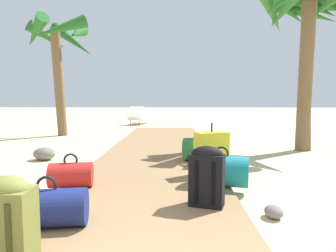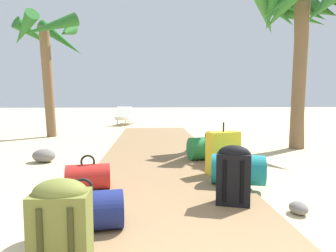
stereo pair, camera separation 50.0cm
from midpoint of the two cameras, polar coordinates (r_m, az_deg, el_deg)
ground_plane at (r=4.75m, az=0.24°, el=-8.29°), size 60.00×60.00×0.00m
boardwalk at (r=5.69m, az=0.41°, el=-5.59°), size 1.98×9.70×0.08m
duffel_bag_red at (r=3.65m, az=-14.14°, el=-8.97°), size 0.53×0.36×0.40m
suitcase_yellow at (r=4.16m, az=11.66°, el=-5.13°), size 0.48×0.34×0.71m
backpack_olive at (r=2.01m, az=-22.14°, el=-16.46°), size 0.33×0.24×0.58m
duffel_bag_green at (r=5.13m, az=9.70°, el=-4.26°), size 0.75×0.50×0.49m
duffel_bag_teal at (r=3.69m, az=13.97°, el=-8.25°), size 0.69×0.51×0.47m
duffel_bag_navy at (r=2.61m, az=-16.69°, el=-14.67°), size 0.66×0.39×0.42m
backpack_black at (r=2.98m, az=12.22°, el=-9.02°), size 0.36×0.28×0.58m
palm_tree_far_left at (r=9.34m, az=-18.37°, el=14.36°), size 2.03×2.22×3.47m
palm_tree_near_right at (r=7.45m, az=26.00°, el=17.96°), size 2.15×2.04×3.54m
palm_tree_far_right at (r=7.23m, az=27.15°, el=18.47°), size 2.16×2.32×3.71m
lounge_chair at (r=12.71m, az=-4.34°, el=1.77°), size 0.93×1.65×0.77m
rock_right_mid at (r=3.17m, az=23.85°, el=-14.67°), size 0.17×0.21×0.12m
rock_left_far at (r=5.79m, az=-20.10°, el=-4.96°), size 0.49×0.44×0.23m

